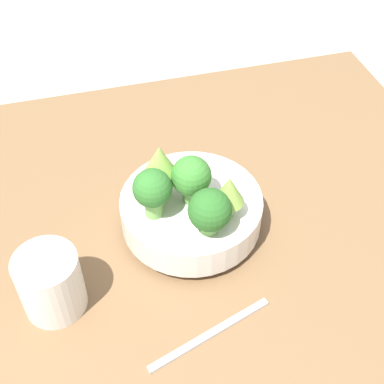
{
  "coord_description": "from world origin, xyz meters",
  "views": [
    {
      "loc": [
        -0.16,
        -0.56,
        0.71
      ],
      "look_at": [
        -0.01,
        -0.0,
        0.13
      ],
      "focal_mm": 50.0,
      "sensor_mm": 36.0,
      "label": 1
    }
  ],
  "objects": [
    {
      "name": "ground_plane",
      "position": [
        0.0,
        0.0,
        0.0
      ],
      "size": [
        6.0,
        6.0,
        0.0
      ],
      "primitive_type": "plane",
      "color": "#ADA89E"
    },
    {
      "name": "table",
      "position": [
        0.0,
        0.0,
        0.02
      ],
      "size": [
        1.0,
        0.86,
        0.04
      ],
      "color": "brown",
      "rests_on": "ground_plane"
    },
    {
      "name": "bowl",
      "position": [
        -0.01,
        -0.0,
        0.08
      ],
      "size": [
        0.23,
        0.23,
        0.07
      ],
      "color": "silver",
      "rests_on": "table"
    },
    {
      "name": "romanesco_piece_far",
      "position": [
        -0.05,
        0.02,
        0.17
      ],
      "size": [
        0.06,
        0.06,
        0.1
      ],
      "color": "#6BA34C",
      "rests_on": "bowl"
    },
    {
      "name": "broccoli_floret_left",
      "position": [
        -0.07,
        -0.01,
        0.16
      ],
      "size": [
        0.06,
        0.06,
        0.08
      ],
      "color": "#6BA34C",
      "rests_on": "bowl"
    },
    {
      "name": "broccoli_floret_front",
      "position": [
        0.0,
        -0.07,
        0.15
      ],
      "size": [
        0.06,
        0.06,
        0.08
      ],
      "color": "#6BA34C",
      "rests_on": "bowl"
    },
    {
      "name": "broccoli_floret_center",
      "position": [
        -0.01,
        -0.0,
        0.15
      ],
      "size": [
        0.06,
        0.06,
        0.08
      ],
      "color": "#609347",
      "rests_on": "bowl"
    },
    {
      "name": "romanesco_piece_near",
      "position": [
        0.04,
        -0.04,
        0.15
      ],
      "size": [
        0.05,
        0.05,
        0.08
      ],
      "color": "#7AB256",
      "rests_on": "bowl"
    },
    {
      "name": "cup",
      "position": [
        -0.24,
        -0.09,
        0.09
      ],
      "size": [
        0.09,
        0.09,
        0.1
      ],
      "color": "silver",
      "rests_on": "table"
    },
    {
      "name": "fork",
      "position": [
        -0.04,
        -0.2,
        0.04
      ],
      "size": [
        0.19,
        0.07,
        0.01
      ],
      "color": "silver",
      "rests_on": "table"
    }
  ]
}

